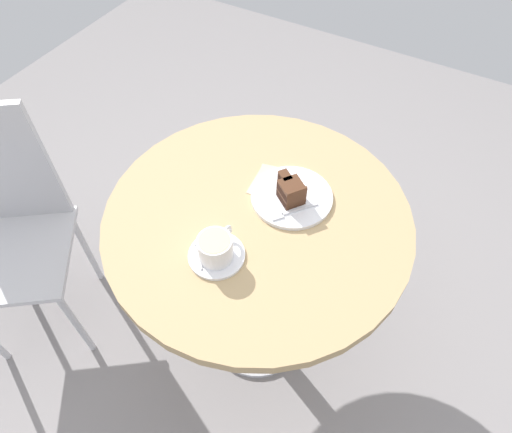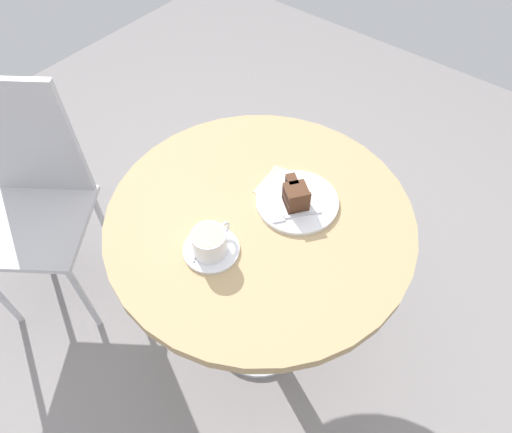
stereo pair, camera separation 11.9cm
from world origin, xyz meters
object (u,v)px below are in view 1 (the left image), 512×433
at_px(cake_plate, 292,197).
at_px(cafe_chair, 6,216).
at_px(coffee_cup, 216,248).
at_px(cake_slice, 290,191).
at_px(saucer, 217,255).
at_px(napkin, 275,183).
at_px(fork, 289,213).
at_px(teaspoon, 198,250).

distance_m(cake_plate, cafe_chair, 0.96).
xyz_separation_m(coffee_cup, cake_slice, (0.26, -0.08, -0.00)).
distance_m(cake_slice, cafe_chair, 0.96).
xyz_separation_m(saucer, napkin, (0.30, -0.01, -0.00)).
relative_size(fork, cafe_chair, 0.13).
bearing_deg(coffee_cup, cake_slice, -16.26).
bearing_deg(napkin, fork, -134.51).
bearing_deg(cake_slice, coffee_cup, 163.74).
bearing_deg(teaspoon, cafe_chair, 55.23).
height_order(saucer, coffee_cup, coffee_cup).
bearing_deg(fork, coffee_cup, 14.78).
distance_m(coffee_cup, cake_slice, 0.27).
relative_size(cake_plate, napkin, 1.55).
distance_m(cake_slice, fork, 0.06).
height_order(teaspoon, napkin, teaspoon).
bearing_deg(fork, cake_plate, -121.18).
distance_m(fork, napkin, 0.13).
xyz_separation_m(teaspoon, cafe_chair, (-0.09, 0.73, -0.22)).
height_order(cake_slice, fork, cake_slice).
xyz_separation_m(teaspoon, fork, (0.22, -0.15, 0.00)).
xyz_separation_m(coffee_cup, napkin, (0.30, -0.01, -0.04)).
distance_m(saucer, coffee_cup, 0.04).
xyz_separation_m(cake_plate, cafe_chair, (-0.37, 0.86, -0.21)).
xyz_separation_m(saucer, teaspoon, (-0.01, 0.05, 0.01)).
relative_size(fork, napkin, 0.78).
bearing_deg(cafe_chair, napkin, -9.39).
distance_m(teaspoon, fork, 0.27).
height_order(saucer, cafe_chair, cafe_chair).
bearing_deg(cake_slice, cake_plate, -3.07).
height_order(coffee_cup, cake_slice, same).
distance_m(teaspoon, cake_slice, 0.30).
relative_size(saucer, cake_plate, 0.63).
xyz_separation_m(coffee_cup, teaspoon, (-0.01, 0.05, -0.03)).
xyz_separation_m(saucer, fork, (0.21, -0.10, 0.01)).
height_order(fork, napkin, fork).
distance_m(saucer, napkin, 0.30).
bearing_deg(cake_plate, cake_slice, 176.93).
bearing_deg(fork, napkin, -94.82).
bearing_deg(cafe_chair, saucer, -28.63).
xyz_separation_m(cake_plate, fork, (-0.06, -0.02, 0.01)).
distance_m(saucer, fork, 0.23).
height_order(teaspoon, cake_slice, cake_slice).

